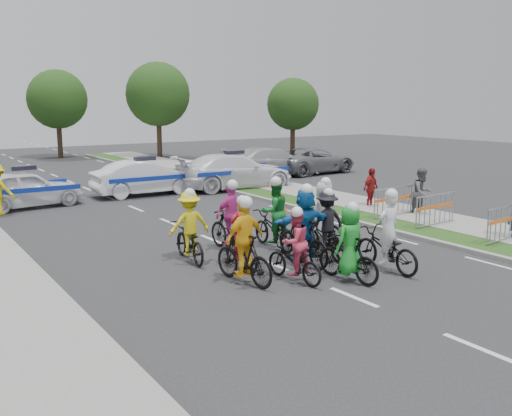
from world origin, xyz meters
TOP-DOWN VIEW (x-y plane):
  - ground at (0.00, 0.00)m, footprint 90.00×90.00m
  - curb_right at (5.10, 5.00)m, footprint 0.20×60.00m
  - grass_strip at (5.80, 5.00)m, footprint 1.20×60.00m
  - sidewalk_right at (7.60, 5.00)m, footprint 2.40×60.00m
  - rider_0 at (1.99, 1.02)m, footprint 0.69×1.97m
  - rider_1 at (0.66, 0.90)m, footprint 0.83×1.79m
  - rider_2 at (-0.38, 1.54)m, footprint 0.78×1.76m
  - rider_3 at (-1.39, 2.06)m, footprint 1.05×1.95m
  - rider_4 at (1.54, 2.74)m, footprint 1.09×1.87m
  - rider_5 at (0.64, 2.49)m, footprint 1.64×1.96m
  - rider_6 at (-0.81, 3.14)m, footprint 0.82×1.83m
  - rider_7 at (2.18, 3.61)m, footprint 0.86×1.91m
  - rider_8 at (0.96, 4.24)m, footprint 0.88×2.01m
  - rider_9 at (-0.17, 4.64)m, footprint 1.02×1.92m
  - rider_10 at (-1.58, 4.37)m, footprint 1.11×1.92m
  - police_car_0 at (-3.44, 14.53)m, footprint 4.50×2.37m
  - police_car_1 at (1.63, 14.91)m, footprint 4.60×1.67m
  - police_car_2 at (5.78, 14.27)m, footprint 5.85×2.86m
  - civilian_sedan at (9.86, 17.04)m, footprint 5.68×2.79m
  - civilian_suv at (12.63, 16.92)m, footprint 5.41×2.82m
  - spectator_1 at (7.88, 5.01)m, footprint 0.86×0.68m
  - spectator_2 at (7.47, 7.10)m, footprint 0.98×0.60m
  - barrier_0 at (6.70, 0.97)m, footprint 2.04×0.67m
  - barrier_1 at (6.70, 3.44)m, footprint 2.03×0.63m
  - barrier_2 at (6.70, 5.23)m, footprint 2.03×0.62m
  - cone_0 at (4.43, 8.72)m, footprint 0.40×0.40m
  - cone_1 at (6.94, 13.20)m, footprint 0.40×0.40m
  - tree_1 at (9.00, 30.00)m, footprint 4.55×4.55m
  - tree_2 at (18.00, 26.00)m, footprint 3.85×3.85m
  - tree_4 at (3.00, 34.00)m, footprint 4.20×4.20m

SIDE VIEW (x-z plane):
  - ground at x=0.00m, z-range 0.00..0.00m
  - grass_strip at x=5.80m, z-range 0.00..0.11m
  - curb_right at x=5.10m, z-range 0.00..0.12m
  - sidewalk_right at x=7.60m, z-range 0.00..0.13m
  - cone_0 at x=4.43m, z-range -0.01..0.69m
  - cone_1 at x=6.94m, z-range -0.01..0.69m
  - barrier_0 at x=6.70m, z-range 0.00..1.12m
  - barrier_1 at x=6.70m, z-range 0.00..1.12m
  - barrier_2 at x=6.70m, z-range 0.00..1.12m
  - rider_6 at x=-0.81m, z-range -0.31..1.51m
  - rider_2 at x=-0.38m, z-range -0.22..1.52m
  - rider_0 at x=1.99m, z-range -0.34..1.67m
  - rider_4 at x=1.54m, z-range -0.21..1.64m
  - rider_1 at x=0.66m, z-range -0.20..1.63m
  - civilian_suv at x=12.63m, z-range 0.00..1.46m
  - police_car_0 at x=-3.44m, z-range 0.00..1.46m
  - rider_10 at x=-1.58m, z-range -0.21..1.68m
  - rider_8 at x=0.96m, z-range -0.27..1.75m
  - police_car_1 at x=1.63m, z-range 0.00..1.51m
  - rider_9 at x=-0.17m, z-range -0.23..1.74m
  - rider_3 at x=-1.39m, z-range -0.24..1.76m
  - rider_7 at x=2.18m, z-range -0.22..1.75m
  - spectator_2 at x=7.47m, z-range 0.00..1.56m
  - civilian_sedan at x=9.86m, z-range 0.00..1.59m
  - police_car_2 at x=5.78m, z-range 0.00..1.64m
  - rider_5 at x=0.64m, z-range -0.17..1.88m
  - spectator_1 at x=7.88m, z-range 0.00..1.72m
  - tree_2 at x=18.00m, z-range 0.95..6.72m
  - tree_4 at x=3.00m, z-range 1.04..7.34m
  - tree_1 at x=9.00m, z-range 1.12..7.95m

